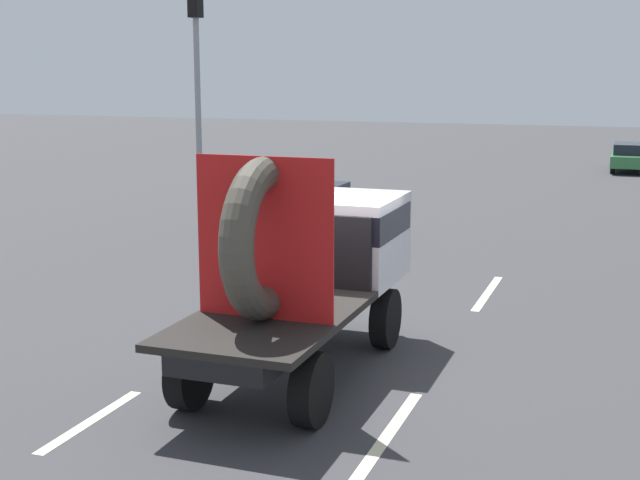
% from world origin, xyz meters
% --- Properties ---
extents(ground_plane, '(120.00, 120.00, 0.00)m').
position_xyz_m(ground_plane, '(0.00, 0.00, 0.00)').
color(ground_plane, '#38383A').
extents(flatbed_truck, '(2.02, 5.34, 3.29)m').
position_xyz_m(flatbed_truck, '(-0.11, -0.14, 1.61)').
color(flatbed_truck, black).
rests_on(flatbed_truck, ground_plane).
extents(distant_sedan, '(1.82, 4.25, 1.39)m').
position_xyz_m(distant_sedan, '(-3.76, 9.23, 0.74)').
color(distant_sedan, black).
rests_on(distant_sedan, ground_plane).
extents(traffic_light, '(0.42, 0.36, 6.64)m').
position_xyz_m(traffic_light, '(-7.02, 9.42, 4.26)').
color(traffic_light, gray).
rests_on(traffic_light, ground_plane).
extents(lane_dash_left_near, '(0.16, 2.13, 0.01)m').
position_xyz_m(lane_dash_left_near, '(-1.93, -3.30, 0.00)').
color(lane_dash_left_near, beige).
rests_on(lane_dash_left_near, ground_plane).
extents(lane_dash_left_far, '(0.16, 2.26, 0.01)m').
position_xyz_m(lane_dash_left_far, '(-1.93, 5.66, 0.00)').
color(lane_dash_left_far, beige).
rests_on(lane_dash_left_far, ground_plane).
extents(lane_dash_right_near, '(0.16, 2.80, 0.01)m').
position_xyz_m(lane_dash_right_near, '(1.72, -2.39, 0.00)').
color(lane_dash_right_near, beige).
rests_on(lane_dash_right_near, ground_plane).
extents(lane_dash_right_far, '(0.16, 2.88, 0.01)m').
position_xyz_m(lane_dash_right_far, '(1.72, 4.90, 0.00)').
color(lane_dash_right_far, beige).
rests_on(lane_dash_right_far, ground_plane).
extents(oncoming_car, '(1.61, 3.76, 1.23)m').
position_xyz_m(oncoming_car, '(4.06, 28.32, 0.66)').
color(oncoming_car, black).
rests_on(oncoming_car, ground_plane).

